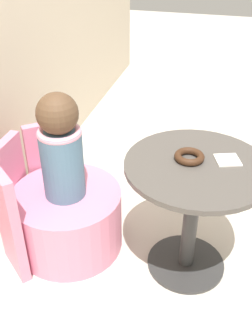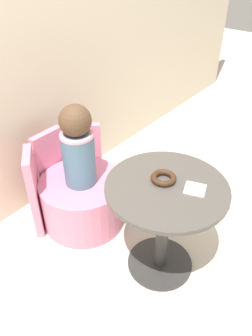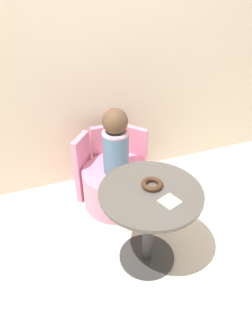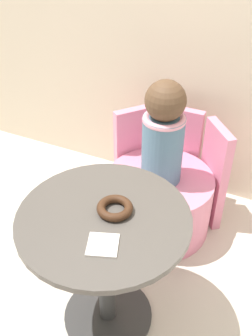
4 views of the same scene
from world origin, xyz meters
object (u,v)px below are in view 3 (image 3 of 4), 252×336
at_px(tub_chair, 117,187).
at_px(round_table, 149,212).
at_px(child_figure, 116,142).
at_px(donut, 152,184).

bearing_deg(tub_chair, round_table, -89.19).
relative_size(round_table, tub_chair, 1.13).
bearing_deg(child_figure, donut, -86.62).
xyz_separation_m(tub_chair, child_figure, (0.00, 0.00, 0.46)).
distance_m(round_table, tub_chair, 0.72).
bearing_deg(tub_chair, child_figure, 0.00).
bearing_deg(round_table, tub_chair, 90.81).
bearing_deg(child_figure, tub_chair, 0.00).
xyz_separation_m(tub_chair, donut, (0.04, -0.62, 0.48)).
distance_m(child_figure, donut, 0.62).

